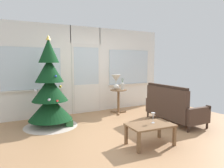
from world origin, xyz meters
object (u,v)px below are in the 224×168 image
Objects in this scene: christmas_tree at (50,94)px; side_table at (118,97)px; coffee_table at (150,127)px; wine_glass at (153,115)px; gift_box at (69,123)px; table_lamp at (116,80)px; settee_sofa at (172,108)px; flower_vase at (122,86)px.

christmas_tree reaches higher than side_table.
side_table is 2.41m from coffee_table.
gift_box is (-1.09, 1.71, -0.45)m from wine_glass.
gift_box is at bearing -37.12° from christmas_tree.
christmas_tree is 4.85× the size of table_lamp.
settee_sofa reaches higher than gift_box.
flower_vase is (0.16, -0.10, -0.17)m from table_lamp.
christmas_tree is 6.10× the size of flower_vase.
coffee_table is (-0.79, -2.25, -0.49)m from flower_vase.
gift_box is (-0.99, 1.75, -0.25)m from coffee_table.
christmas_tree is 2.99m from settee_sofa.
christmas_tree is 10.95× the size of wine_glass.
settee_sofa is 9.63× the size of gift_box.
wine_glass is 2.08m from gift_box.
settee_sofa reaches higher than coffee_table.
settee_sofa is at bearing -20.86° from gift_box.
side_table is 0.34m from flower_vase.
gift_box is (-1.68, -0.56, -0.42)m from side_table.
side_table is 2.02× the size of flower_vase.
coffee_table is at bearing -106.62° from side_table.
side_table is 4.29× the size of gift_box.
side_table is 1.61× the size of table_lamp.
wine_glass is (-0.53, -2.31, -0.46)m from table_lamp.
coffee_table is at bearing -109.34° from flower_vase.
christmas_tree is 2.02m from table_lamp.
side_table is 0.50m from table_lamp.
christmas_tree reaches higher than coffee_table.
side_table is 2.35m from wine_glass.
side_table is 0.81× the size of coffee_table.
coffee_table is (-0.69, -2.31, -0.17)m from side_table.
flower_vase is 0.40× the size of coffee_table.
table_lamp is 0.25m from flower_vase.
christmas_tree reaches higher than flower_vase.
flower_vase is (-0.59, 1.40, 0.45)m from settee_sofa.
table_lamp is 2.66× the size of gift_box.
settee_sofa is 4.55× the size of flower_vase.
coffee_table is (1.35, -2.02, -0.44)m from christmas_tree.
table_lamp is at bearing 9.41° from christmas_tree.
christmas_tree is 1.34× the size of settee_sofa.
christmas_tree reaches higher than table_lamp.
table_lamp is at bearing 146.31° from side_table.
gift_box is (-1.78, -0.50, -0.74)m from flower_vase.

